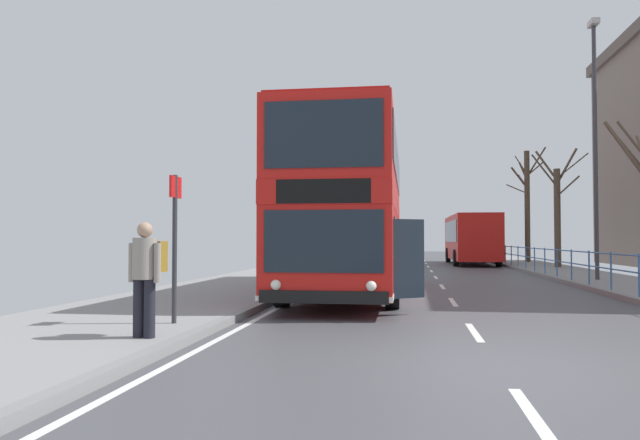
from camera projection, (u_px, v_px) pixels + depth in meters
ground at (437, 360)px, 7.40m from camera, size 15.80×140.00×0.20m
double_decker_bus_main at (351, 211)px, 16.81m from camera, size 3.34×11.42×4.45m
background_bus_far_lane at (471, 238)px, 36.96m from camera, size 2.71×9.81×2.99m
pedestrian_railing_far_kerb at (557, 258)px, 22.50m from camera, size 0.05×28.50×1.05m
pedestrian_with_backpack at (146, 270)px, 8.53m from camera, size 0.55×0.58×1.63m
bus_stop_sign_near at (175, 231)px, 9.98m from camera, size 0.08×0.44×2.47m
street_lamp_far_side at (595, 131)px, 20.89m from camera, size 0.28×0.60×9.10m
bare_tree_far_00 at (527, 202)px, 37.49m from camera, size 2.51×1.77×7.27m
bare_tree_far_02 at (557, 211)px, 30.16m from camera, size 2.67×2.32×6.04m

